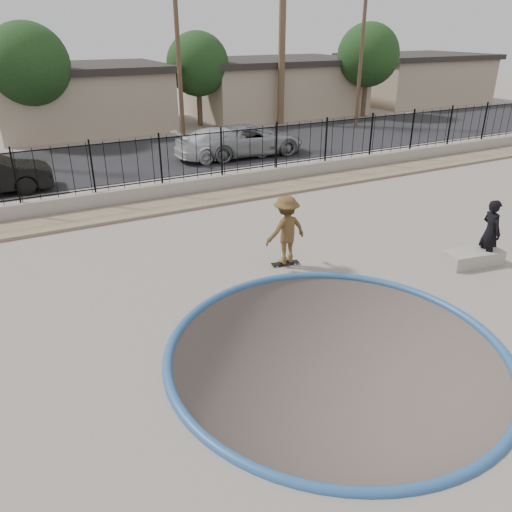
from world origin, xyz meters
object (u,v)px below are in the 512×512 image
object	(u,v)px
videographer	(491,232)
car_d	(250,140)
skateboard	(285,263)
concrete_ledge	(473,257)
skater	(286,233)
car_c	(225,143)

from	to	relation	value
videographer	car_d	distance (m)	14.43
skateboard	videographer	size ratio (longest dim) A/B	0.44
videographer	concrete_ledge	distance (m)	0.84
skater	concrete_ledge	distance (m)	5.29
skater	skateboard	size ratio (longest dim) A/B	2.37
concrete_ledge	car_c	distance (m)	14.42
skater	videographer	xyz separation A→B (m)	(5.10, -2.43, -0.04)
car_d	skateboard	bearing A→B (deg)	160.38
videographer	car_c	size ratio (longest dim) A/B	0.36
skater	videographer	size ratio (longest dim) A/B	1.04
skater	car_c	world-z (taller)	skater
concrete_ledge	car_d	world-z (taller)	car_d
skateboard	car_d	distance (m)	13.03
skater	car_d	size ratio (longest dim) A/B	0.35
skateboard	car_d	size ratio (longest dim) A/B	0.15
concrete_ledge	car_d	size ratio (longest dim) A/B	0.29
skateboard	car_c	xyz separation A→B (m)	(3.62, 12.00, 0.71)
car_c	videographer	bearing A→B (deg)	-174.58
skateboard	concrete_ledge	world-z (taller)	concrete_ledge
concrete_ledge	car_c	bearing A→B (deg)	94.18
skater	car_c	distance (m)	12.54
skater	skateboard	distance (m)	0.90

